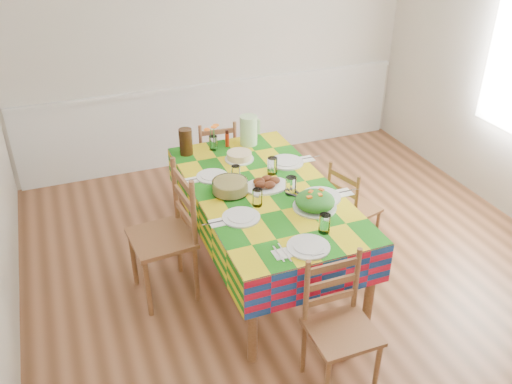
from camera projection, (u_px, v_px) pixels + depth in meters
room at (323, 131)px, 3.77m from camera, size 4.58×5.08×2.78m
wainscot at (218, 119)px, 6.20m from camera, size 4.41×0.06×0.92m
dining_table at (264, 198)px, 4.27m from camera, size 1.07×1.99×0.77m
setting_near_head at (313, 238)px, 3.59m from camera, size 0.47×0.31×0.14m
setting_left_near at (246, 210)px, 3.90m from camera, size 0.50×0.30×0.13m
setting_left_far at (220, 175)px, 4.36m from camera, size 0.47×0.28×0.12m
setting_right_near at (311, 193)px, 4.11m from camera, size 0.57×0.33×0.15m
setting_right_far at (282, 163)px, 4.54m from camera, size 0.55×0.32×0.14m
meat_platter at (266, 184)px, 4.24m from camera, size 0.37×0.27×0.07m
salad_platter at (315, 202)px, 3.96m from camera, size 0.32×0.32×0.14m
pasta_bowl at (230, 187)px, 4.15m from camera, size 0.28×0.28×0.10m
cake at (239, 156)px, 4.65m from camera, size 0.25×0.25×0.07m
serving_utensils at (293, 192)px, 4.18m from camera, size 0.14×0.32×0.01m
flower_vase at (213, 139)px, 4.79m from camera, size 0.15×0.13×0.24m
hot_sauce at (227, 138)px, 4.86m from camera, size 0.04×0.04×0.16m
green_pitcher at (249, 130)px, 4.87m from camera, size 0.16×0.16×0.27m
tea_pitcher at (186, 142)px, 4.70m from camera, size 0.12×0.12×0.23m
name_card at (317, 254)px, 3.48m from camera, size 0.09×0.03×0.02m
chair_near at (339, 327)px, 3.38m from camera, size 0.41×0.39×0.92m
chair_far at (216, 160)px, 5.41m from camera, size 0.42×0.41×0.88m
chair_left at (167, 236)px, 4.11m from camera, size 0.49×0.51×1.06m
chair_right at (351, 209)px, 4.65m from camera, size 0.44×0.45×0.84m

